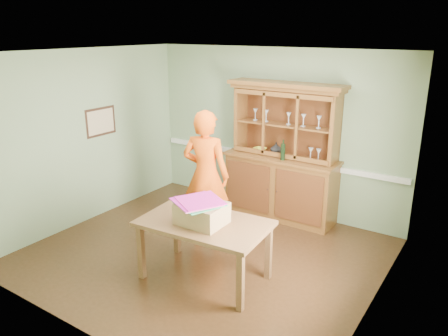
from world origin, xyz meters
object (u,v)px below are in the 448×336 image
Objects in this scene: china_hutch at (282,172)px; dining_table at (204,228)px; person at (206,175)px; cardboard_box at (202,213)px.

china_hutch is 2.23m from dining_table.
person reaches higher than dining_table.
person is at bearing 120.44° from dining_table.
china_hutch is 1.37× the size of dining_table.
dining_table is at bearing 111.59° from person.
china_hutch is 4.01× the size of cardboard_box.
china_hutch reaches higher than dining_table.
person reaches higher than cardboard_box.
china_hutch is 1.42m from person.
person is (-0.59, -1.27, 0.19)m from china_hutch.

